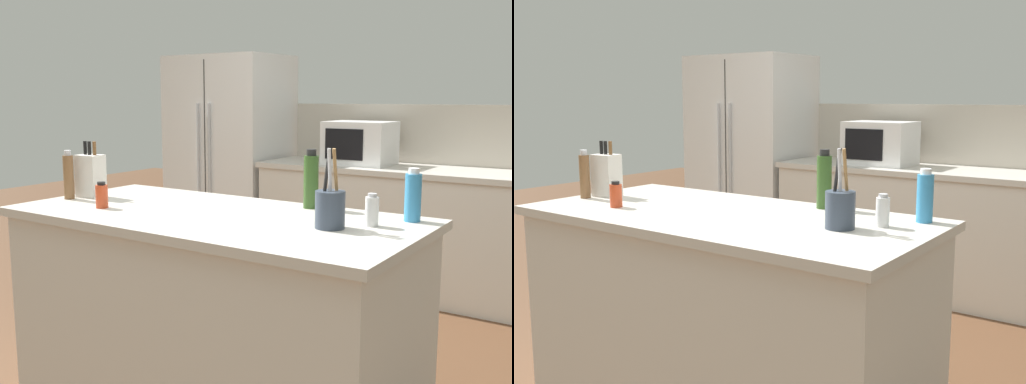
# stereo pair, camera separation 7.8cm
# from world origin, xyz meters

# --- Properties ---
(back_counter_run) EXTENTS (2.65, 0.66, 0.94)m
(back_counter_run) POSITION_xyz_m (0.30, 2.20, 0.47)
(back_counter_run) COLOR beige
(back_counter_run) RESTS_ON ground_plane
(wall_backsplash) EXTENTS (2.61, 0.03, 0.46)m
(wall_backsplash) POSITION_xyz_m (0.30, 2.52, 1.17)
(wall_backsplash) COLOR #B2A899
(wall_backsplash) RESTS_ON back_counter_run
(kitchen_island) EXTENTS (1.88, 0.90, 0.94)m
(kitchen_island) POSITION_xyz_m (0.00, 0.00, 0.47)
(kitchen_island) COLOR beige
(kitchen_island) RESTS_ON ground_plane
(refrigerator) EXTENTS (0.98, 0.75, 1.81)m
(refrigerator) POSITION_xyz_m (-1.55, 2.25, 0.91)
(refrigerator) COLOR white
(refrigerator) RESTS_ON ground_plane
(microwave) EXTENTS (0.50, 0.39, 0.33)m
(microwave) POSITION_xyz_m (-0.27, 2.20, 1.11)
(microwave) COLOR white
(microwave) RESTS_ON back_counter_run
(knife_block) EXTENTS (0.14, 0.11, 0.29)m
(knife_block) POSITION_xyz_m (-0.80, 0.00, 1.05)
(knife_block) COLOR beige
(knife_block) RESTS_ON kitchen_island
(utensil_crock) EXTENTS (0.12, 0.12, 0.32)m
(utensil_crock) POSITION_xyz_m (0.58, 0.01, 1.02)
(utensil_crock) COLOR #333D4C
(utensil_crock) RESTS_ON kitchen_island
(salt_shaker) EXTENTS (0.06, 0.06, 0.13)m
(salt_shaker) POSITION_xyz_m (0.70, 0.14, 1.00)
(salt_shaker) COLOR silver
(salt_shaker) RESTS_ON kitchen_island
(pepper_grinder) EXTENTS (0.05, 0.05, 0.25)m
(pepper_grinder) POSITION_xyz_m (-0.85, -0.11, 1.06)
(pepper_grinder) COLOR brown
(pepper_grinder) RESTS_ON kitchen_island
(spice_jar_paprika) EXTENTS (0.06, 0.06, 0.12)m
(spice_jar_paprika) POSITION_xyz_m (-0.51, -0.19, 1.00)
(spice_jar_paprika) COLOR #B73D1E
(spice_jar_paprika) RESTS_ON kitchen_island
(olive_oil_bottle) EXTENTS (0.07, 0.07, 0.28)m
(olive_oil_bottle) POSITION_xyz_m (0.30, 0.36, 1.07)
(olive_oil_bottle) COLOR #2D4C1E
(olive_oil_bottle) RESTS_ON kitchen_island
(dish_soap_bottle) EXTENTS (0.07, 0.07, 0.23)m
(dish_soap_bottle) POSITION_xyz_m (0.81, 0.33, 1.05)
(dish_soap_bottle) COLOR #3384BC
(dish_soap_bottle) RESTS_ON kitchen_island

